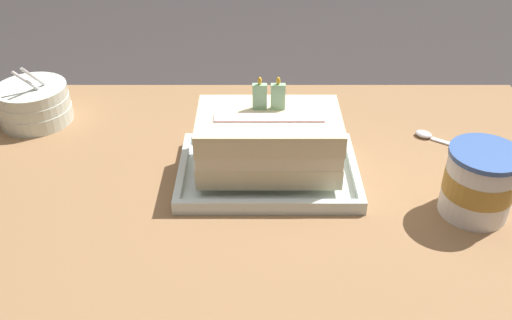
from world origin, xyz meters
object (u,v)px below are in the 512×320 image
birthday_cake (271,141)px  serving_spoon_near_tray (435,138)px  bowl_stack (36,103)px  ice_cream_tub (482,183)px  foil_tray (270,173)px

birthday_cake → serving_spoon_near_tray: 0.35m
birthday_cake → bowl_stack: (-0.47, 0.20, -0.04)m
ice_cream_tub → serving_spoon_near_tray: ice_cream_tub is taller
serving_spoon_near_tray → ice_cream_tub: bearing=-88.7°
birthday_cake → bowl_stack: size_ratio=1.65×
birthday_cake → serving_spoon_near_tray: birthday_cake is taller
ice_cream_tub → birthday_cake: bearing=163.5°
foil_tray → birthday_cake: birthday_cake is taller
bowl_stack → ice_cream_tub: bearing=-20.4°
foil_tray → ice_cream_tub: bearing=-16.5°
foil_tray → bowl_stack: bearing=156.9°
ice_cream_tub → serving_spoon_near_tray: size_ratio=0.91×
bowl_stack → ice_cream_tub: (0.79, -0.30, 0.02)m
foil_tray → ice_cream_tub: ice_cream_tub is taller
birthday_cake → ice_cream_tub: size_ratio=2.08×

